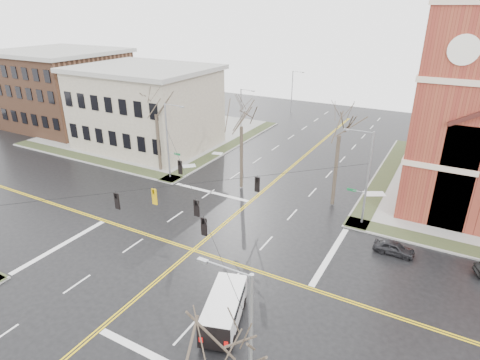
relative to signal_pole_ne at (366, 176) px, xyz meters
The scene contains 17 objects.
ground 16.88m from the signal_pole_ne, 134.55° to the right, with size 120.00×120.00×0.00m, color black.
sidewalks 16.86m from the signal_pole_ne, 134.55° to the right, with size 80.00×80.00×0.17m.
road_markings 16.88m from the signal_pole_ne, 134.55° to the right, with size 100.00×100.00×0.01m.
civic_building_a 34.39m from the signal_pole_ne, 165.69° to the left, with size 18.00×14.00×11.00m, color gray.
civic_building_b 54.36m from the signal_pole_ne, 168.86° to the left, with size 18.00×16.00×12.00m, color brown.
signal_pole_ne is the anchor object (origin of this frame).
signal_pole_nw 22.64m from the signal_pole_ne, behind, with size 2.75×0.22×9.00m.
signal_pole_se 23.00m from the signal_pole_ne, 90.00° to the right, with size 2.75×0.22×9.00m.
span_wires 16.19m from the signal_pole_ne, 134.55° to the right, with size 23.02×23.02×0.03m.
traffic_signals 16.63m from the signal_pole_ne, 132.94° to the right, with size 8.21×8.26×1.30m.
streetlight_north_a 27.48m from the signal_pole_ne, 143.10° to the left, with size 2.30×0.20×8.00m.
streetlight_north_b 42.61m from the signal_pole_ne, 121.05° to the left, with size 2.30×0.20×8.00m.
cargo_van 18.34m from the signal_pole_ne, 104.93° to the right, with size 3.55×5.67×2.03m.
parked_car_a 6.88m from the signal_pole_ne, 45.28° to the right, with size 1.33×3.30×1.13m, color black.
tree_nw_far 25.59m from the signal_pole_ne, behind, with size 4.00×4.00×10.67m.
tree_nw_near 14.25m from the signal_pole_ne, behind, with size 4.00×4.00×10.66m.
tree_ne 5.30m from the signal_pole_ne, 144.32° to the left, with size 4.00×4.00×11.19m.
Camera 1 is at (17.58, -23.45, 19.18)m, focal length 30.00 mm.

